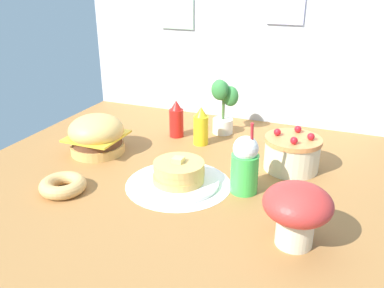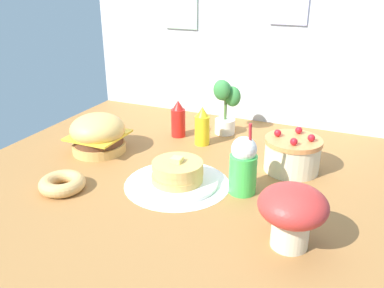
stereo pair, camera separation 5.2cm
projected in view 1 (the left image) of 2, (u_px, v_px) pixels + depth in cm
name	position (u px, v px, depth cm)	size (l,w,h in cm)	color
ground_plane	(170.00, 177.00, 192.94)	(196.97, 187.65, 2.00)	#9E6B38
back_wall	(231.00, 39.00, 252.29)	(196.97, 4.20, 101.43)	silver
doily_mat	(178.00, 184.00, 183.79)	(48.32, 48.32, 0.40)	white
burger	(97.00, 135.00, 213.27)	(29.12, 29.12, 21.00)	#DBA859
pancake_stack	(179.00, 175.00, 181.87)	(37.34, 37.34, 13.07)	white
layer_cake	(292.00, 153.00, 195.45)	(27.41, 27.41, 19.99)	beige
ketchup_bottle	(176.00, 120.00, 234.72)	(8.35, 8.35, 21.96)	red
mustard_bottle	(200.00, 127.00, 223.98)	(8.35, 8.35, 21.96)	yellow
cream_soda_cup	(245.00, 165.00, 173.18)	(12.08, 12.08, 32.94)	green
donut_pink_glaze	(63.00, 185.00, 176.59)	(20.43, 20.43, 6.15)	tan
potted_plant	(223.00, 104.00, 236.96)	(16.05, 13.14, 33.49)	white
mushroom_stool	(297.00, 209.00, 138.02)	(24.16, 24.16, 23.06)	beige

